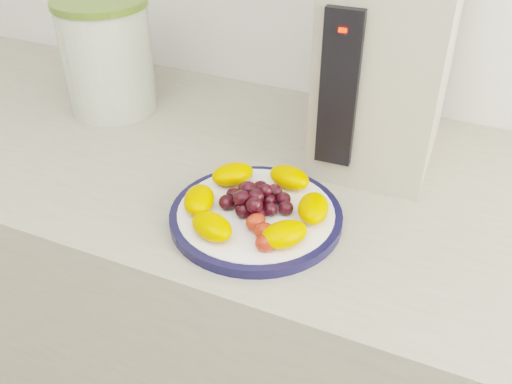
% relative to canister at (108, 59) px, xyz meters
% --- Properties ---
extents(counter, '(3.50, 0.60, 0.90)m').
position_rel_canister_xyz_m(counter, '(0.36, -0.08, -0.55)').
color(counter, '#9F9885').
rests_on(counter, floor).
extents(cabinet_face, '(3.48, 0.58, 0.84)m').
position_rel_canister_xyz_m(cabinet_face, '(0.36, -0.08, -0.58)').
color(cabinet_face, '#97654B').
rests_on(cabinet_face, floor).
extents(plate_rim, '(0.25, 0.25, 0.01)m').
position_rel_canister_xyz_m(plate_rim, '(0.41, -0.22, -0.09)').
color(plate_rim, '#121436').
rests_on(plate_rim, counter).
extents(plate_face, '(0.23, 0.23, 0.02)m').
position_rel_canister_xyz_m(plate_face, '(0.41, -0.22, -0.09)').
color(plate_face, white).
rests_on(plate_face, counter).
extents(canister, '(0.20, 0.20, 0.20)m').
position_rel_canister_xyz_m(canister, '(0.00, 0.00, 0.00)').
color(canister, '#345715').
rests_on(canister, counter).
extents(canister_lid, '(0.21, 0.21, 0.01)m').
position_rel_canister_xyz_m(canister_lid, '(0.00, 0.00, 0.11)').
color(canister_lid, '#526C28').
rests_on(canister_lid, canister).
extents(appliance_body, '(0.19, 0.26, 0.32)m').
position_rel_canister_xyz_m(appliance_body, '(0.51, 0.04, 0.06)').
color(appliance_body, '#AAA490').
rests_on(appliance_body, counter).
extents(appliance_panel, '(0.05, 0.02, 0.23)m').
position_rel_canister_xyz_m(appliance_panel, '(0.48, -0.09, 0.06)').
color(appliance_panel, black).
rests_on(appliance_panel, appliance_body).
extents(appliance_led, '(0.01, 0.01, 0.01)m').
position_rel_canister_xyz_m(appliance_led, '(0.48, -0.10, 0.15)').
color(appliance_led, '#FF0C05').
rests_on(appliance_led, appliance_panel).
extents(fruit_plate, '(0.22, 0.22, 0.04)m').
position_rel_canister_xyz_m(fruit_plate, '(0.41, -0.22, -0.07)').
color(fruit_plate, orange).
rests_on(fruit_plate, plate_face).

